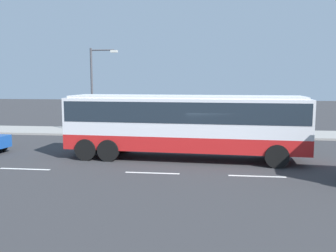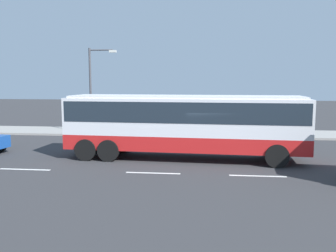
# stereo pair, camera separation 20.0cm
# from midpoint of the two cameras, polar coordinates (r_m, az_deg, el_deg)

# --- Properties ---
(ground_plane) EXTENTS (120.00, 120.00, 0.00)m
(ground_plane) POSITION_cam_midpoint_polar(r_m,az_deg,el_deg) (18.39, 7.38, -5.45)
(ground_plane) COLOR #333335
(sidewalk_curb) EXTENTS (80.00, 4.00, 0.15)m
(sidewalk_curb) POSITION_cam_midpoint_polar(r_m,az_deg,el_deg) (27.33, 7.25, -1.17)
(sidewalk_curb) COLOR gray
(sidewalk_curb) RESTS_ON ground_plane
(lane_centreline) EXTENTS (28.05, 0.16, 0.01)m
(lane_centreline) POSITION_cam_midpoint_polar(r_m,az_deg,el_deg) (15.71, -1.32, -7.55)
(lane_centreline) COLOR white
(lane_centreline) RESTS_ON ground_plane
(coach_bus) EXTENTS (12.28, 3.29, 3.28)m
(coach_bus) POSITION_cam_midpoint_polar(r_m,az_deg,el_deg) (18.27, 2.94, 1.01)
(coach_bus) COLOR red
(coach_bus) RESTS_ON ground_plane
(pedestrian_near_curb) EXTENTS (0.32, 0.32, 1.59)m
(pedestrian_near_curb) POSITION_cam_midpoint_polar(r_m,az_deg,el_deg) (26.96, 8.18, 0.81)
(pedestrian_near_curb) COLOR brown
(pedestrian_near_curb) RESTS_ON sidewalk_curb
(pedestrian_at_crossing) EXTENTS (0.32, 0.32, 1.78)m
(pedestrian_at_crossing) POSITION_cam_midpoint_polar(r_m,az_deg,el_deg) (26.68, 5.88, 1.05)
(pedestrian_at_crossing) COLOR black
(pedestrian_at_crossing) RESTS_ON sidewalk_curb
(street_lamp) EXTENTS (2.05, 0.24, 6.24)m
(street_lamp) POSITION_cam_midpoint_polar(r_m,az_deg,el_deg) (26.68, -11.39, 6.60)
(street_lamp) COLOR #47474C
(street_lamp) RESTS_ON sidewalk_curb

